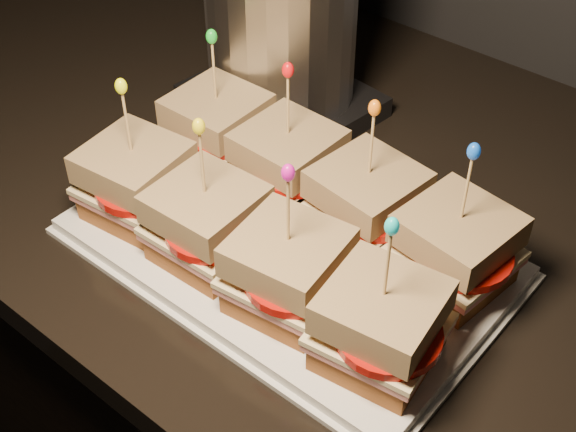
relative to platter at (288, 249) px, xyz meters
The scene contains 62 objects.
granite_slab 0.16m from the platter, 57.73° to the left, with size 2.27×0.73×0.04m, color black.
platter is the anchor object (origin of this frame).
platter_rim 0.01m from the platter, ahead, with size 0.44×0.28×0.01m, color silver.
sandwich_0_bread_bot 0.17m from the platter, 158.18° to the left, with size 0.09×0.09×0.03m, color brown.
sandwich_0_ham 0.17m from the platter, 158.18° to the left, with size 0.10×0.10×0.01m, color #BE6465.
sandwich_0_cheese 0.17m from the platter, 158.18° to the left, with size 0.10×0.10×0.01m, color beige.
sandwich_0_tomato 0.16m from the platter, 158.60° to the left, with size 0.09×0.09×0.01m, color #AF0F08.
sandwich_0_bread_top 0.18m from the platter, 158.18° to the left, with size 0.09×0.09×0.03m, color #50260C.
sandwich_0_pick 0.20m from the platter, 158.18° to the left, with size 0.00×0.00×0.09m, color tan.
sandwich_0_frill 0.23m from the platter, 158.18° to the left, with size 0.01×0.01×0.02m, color green.
sandwich_1_bread_bot 0.08m from the platter, 129.78° to the left, with size 0.09×0.09×0.03m, color brown.
sandwich_1_ham 0.09m from the platter, 129.78° to the left, with size 0.10×0.10×0.01m, color #BE6465.
sandwich_1_cheese 0.09m from the platter, 129.78° to the left, with size 0.10×0.10×0.01m, color beige.
sandwich_1_tomato 0.09m from the platter, 125.26° to the left, with size 0.09×0.09×0.01m, color #AF0F08.
sandwich_1_bread_top 0.11m from the platter, 129.78° to the left, with size 0.09×0.09×0.03m, color #50260C.
sandwich_1_pick 0.14m from the platter, 129.78° to the left, with size 0.00×0.00×0.09m, color tan.
sandwich_1_frill 0.18m from the platter, 129.78° to the left, with size 0.01×0.01×0.02m, color red.
sandwich_2_bread_bot 0.08m from the platter, 50.22° to the left, with size 0.09×0.09×0.03m, color brown.
sandwich_2_ham 0.09m from the platter, 50.22° to the left, with size 0.10×0.10×0.01m, color #BE6465.
sandwich_2_cheese 0.09m from the platter, 50.22° to the left, with size 0.10×0.10×0.01m, color beige.
sandwich_2_tomato 0.10m from the platter, 41.32° to the left, with size 0.09×0.09×0.01m, color #AF0F08.
sandwich_2_bread_top 0.11m from the platter, 50.22° to the left, with size 0.09×0.09×0.03m, color #50260C.
sandwich_2_pick 0.14m from the platter, 50.22° to the left, with size 0.00×0.00×0.09m, color tan.
sandwich_2_frill 0.18m from the platter, 50.22° to the left, with size 0.01×0.01×0.02m, color orange.
sandwich_3_bread_bot 0.17m from the platter, 21.82° to the left, with size 0.09×0.09×0.03m, color brown.
sandwich_3_ham 0.17m from the platter, 21.82° to the left, with size 0.10×0.10×0.01m, color #BE6465.
sandwich_3_cheese 0.17m from the platter, 21.82° to the left, with size 0.10×0.10×0.01m, color beige.
sandwich_3_tomato 0.18m from the platter, 18.54° to the left, with size 0.09×0.09×0.01m, color #AF0F08.
sandwich_3_bread_top 0.18m from the platter, 21.82° to the left, with size 0.09×0.09×0.03m, color #50260C.
sandwich_3_pick 0.20m from the platter, 21.82° to the left, with size 0.00×0.00×0.09m, color tan.
sandwich_3_frill 0.23m from the platter, 21.82° to the left, with size 0.01×0.01×0.02m, color blue.
sandwich_4_bread_bot 0.17m from the platter, 158.18° to the right, with size 0.09×0.09×0.03m, color brown.
sandwich_4_ham 0.17m from the platter, 158.18° to the right, with size 0.10×0.10×0.01m, color #BE6465.
sandwich_4_cheese 0.17m from the platter, 158.18° to the right, with size 0.10×0.10×0.01m, color beige.
sandwich_4_tomato 0.17m from the platter, 154.53° to the right, with size 0.09×0.09×0.01m, color #AF0F08.
sandwich_4_bread_top 0.18m from the platter, 158.18° to the right, with size 0.09×0.09×0.03m, color #50260C.
sandwich_4_pick 0.20m from the platter, 158.18° to the right, with size 0.00×0.00×0.09m, color tan.
sandwich_4_frill 0.23m from the platter, 158.18° to the right, with size 0.01×0.01×0.02m, color #EBF70D.
sandwich_5_bread_bot 0.08m from the platter, 129.78° to the right, with size 0.09×0.09×0.03m, color brown.
sandwich_5_ham 0.09m from the platter, 129.78° to the right, with size 0.10×0.10×0.01m, color #BE6465.
sandwich_5_cheese 0.09m from the platter, 129.78° to the right, with size 0.10×0.10×0.01m, color beige.
sandwich_5_tomato 0.09m from the platter, 120.19° to the right, with size 0.09×0.09×0.01m, color #AF0F08.
sandwich_5_bread_top 0.11m from the platter, 129.78° to the right, with size 0.09×0.09×0.03m, color #50260C.
sandwich_5_pick 0.14m from the platter, 129.78° to the right, with size 0.00×0.00×0.09m, color tan.
sandwich_5_frill 0.18m from the platter, 129.78° to the right, with size 0.01×0.01×0.02m, color yellow.
sandwich_6_bread_bot 0.08m from the platter, 50.22° to the right, with size 0.09×0.09×0.03m, color brown.
sandwich_6_ham 0.09m from the platter, 50.22° to the right, with size 0.10×0.10×0.01m, color #BE6465.
sandwich_6_cheese 0.09m from the platter, 50.22° to the right, with size 0.10×0.10×0.01m, color beige.
sandwich_6_tomato 0.11m from the platter, 46.89° to the right, with size 0.09×0.09×0.01m, color #AF0F08.
sandwich_6_bread_top 0.11m from the platter, 50.22° to the right, with size 0.09×0.09×0.03m, color #50260C.
sandwich_6_pick 0.14m from the platter, 50.22° to the right, with size 0.00×0.00×0.09m, color tan.
sandwich_6_frill 0.18m from the platter, 50.22° to the right, with size 0.01×0.01×0.02m, color #CA109A.
sandwich_7_bread_bot 0.17m from the platter, 21.82° to the right, with size 0.09×0.09×0.03m, color brown.
sandwich_7_ham 0.17m from the platter, 21.82° to the right, with size 0.10×0.10×0.01m, color #BE6465.
sandwich_7_cheese 0.17m from the platter, 21.82° to the right, with size 0.10×0.10×0.01m, color beige.
sandwich_7_tomato 0.19m from the platter, 22.17° to the right, with size 0.09×0.09×0.01m, color #AF0F08.
sandwich_7_bread_top 0.18m from the platter, 21.82° to the right, with size 0.09×0.09×0.03m, color #50260C.
sandwich_7_pick 0.20m from the platter, 21.82° to the right, with size 0.00×0.00×0.09m, color tan.
sandwich_7_frill 0.23m from the platter, 21.82° to the right, with size 0.01×0.01×0.02m, color #15BEBF.
appliance_base 0.27m from the platter, 131.38° to the left, with size 0.22×0.18×0.03m, color #262628.
appliance_body 0.30m from the platter, 131.38° to the left, with size 0.18×0.18×0.23m, color silver.
appliance 0.30m from the platter, 131.38° to the left, with size 0.22×0.18×0.28m, color silver, non-canonical shape.
Camera 1 is at (0.29, 1.05, 1.46)m, focal length 50.00 mm.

